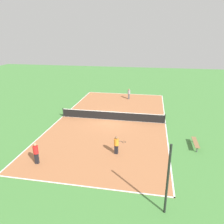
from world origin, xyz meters
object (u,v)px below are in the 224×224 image
at_px(bench, 195,143).
at_px(tennis_ball_right_alley, 91,94).
at_px(player_baseline_gray, 129,93).
at_px(player_coach_red, 36,152).
at_px(player_center_orange, 116,144).
at_px(fence_post_back_left, 168,180).
at_px(tennis_ball_near_net, 93,117).
at_px(tennis_net, 112,115).

xyz_separation_m(bench, tennis_ball_right_alley, (12.68, -14.14, -0.34)).
relative_size(player_baseline_gray, tennis_ball_right_alley, 21.53).
height_order(player_baseline_gray, player_coach_red, player_coach_red).
bearing_deg(player_baseline_gray, tennis_ball_right_alley, 66.67).
distance_m(bench, player_center_orange, 6.54).
height_order(bench, fence_post_back_left, fence_post_back_left).
bearing_deg(player_coach_red, player_baseline_gray, -103.50).
distance_m(bench, tennis_ball_right_alley, 18.99).
distance_m(player_coach_red, tennis_ball_near_net, 9.62).
height_order(player_center_orange, tennis_ball_right_alley, player_center_orange).
relative_size(bench, player_coach_red, 1.22).
height_order(player_baseline_gray, player_center_orange, player_baseline_gray).
height_order(bench, player_baseline_gray, player_baseline_gray).
distance_m(player_baseline_gray, player_coach_red, 18.08).
height_order(player_center_orange, player_coach_red, player_coach_red).
relative_size(tennis_ball_near_net, fence_post_back_left, 0.02).
distance_m(player_baseline_gray, tennis_ball_right_alley, 6.02).
bearing_deg(player_baseline_gray, tennis_net, 162.48).
xyz_separation_m(bench, tennis_ball_near_net, (9.94, -4.88, -0.34)).
relative_size(tennis_net, tennis_ball_near_net, 163.19).
height_order(tennis_ball_near_net, fence_post_back_left, fence_post_back_left).
distance_m(tennis_ball_right_alley, tennis_ball_near_net, 9.65).
distance_m(player_baseline_gray, player_center_orange, 15.15).
bearing_deg(fence_post_back_left, tennis_ball_near_net, -59.93).
xyz_separation_m(bench, player_center_orange, (6.13, 2.24, 0.45)).
distance_m(player_coach_red, tennis_ball_right_alley, 18.78).
bearing_deg(player_coach_red, tennis_ball_near_net, -97.79).
xyz_separation_m(player_center_orange, player_coach_red, (5.31, 2.34, 0.10)).
xyz_separation_m(tennis_ball_right_alley, tennis_ball_near_net, (-2.74, 9.26, 0.00)).
distance_m(player_center_orange, player_coach_red, 5.81).
xyz_separation_m(tennis_net, player_center_orange, (-1.61, 6.86, 0.33)).
bearing_deg(player_coach_red, fence_post_back_left, 162.42).
relative_size(tennis_ball_right_alley, tennis_ball_near_net, 1.00).
distance_m(player_coach_red, fence_post_back_left, 9.25).
distance_m(tennis_net, player_center_orange, 7.05).
bearing_deg(tennis_ball_near_net, player_coach_red, 80.96).
bearing_deg(fence_post_back_left, bench, -109.94).
height_order(bench, tennis_ball_near_net, bench).
bearing_deg(fence_post_back_left, player_baseline_gray, -78.66).
xyz_separation_m(player_coach_red, tennis_ball_near_net, (-1.51, -9.46, -0.89)).
bearing_deg(player_baseline_gray, player_center_orange, 171.34).
xyz_separation_m(bench, player_baseline_gray, (6.84, -12.90, 0.45)).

